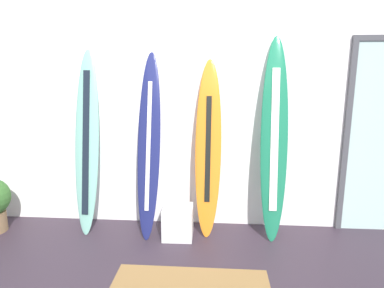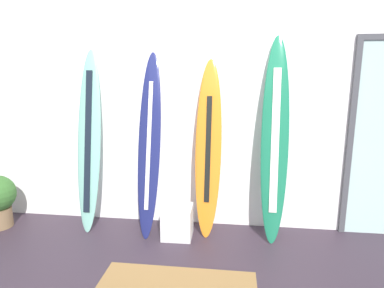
{
  "view_description": "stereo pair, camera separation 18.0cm",
  "coord_description": "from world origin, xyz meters",
  "px_view_note": "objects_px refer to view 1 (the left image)",
  "views": [
    {
      "loc": [
        0.25,
        -2.59,
        1.79
      ],
      "look_at": [
        -0.01,
        0.95,
        1.04
      ],
      "focal_mm": 30.99,
      "sensor_mm": 36.0,
      "label": 1
    },
    {
      "loc": [
        0.43,
        -2.57,
        1.79
      ],
      "look_at": [
        -0.01,
        0.95,
        1.04
      ],
      "focal_mm": 30.99,
      "sensor_mm": 36.0,
      "label": 2
    }
  ],
  "objects_px": {
    "surfboard_sunset": "(208,149)",
    "surfboard_seafoam": "(87,143)",
    "display_block_left": "(178,222)",
    "surfboard_emerald": "(274,141)",
    "surfboard_navy": "(149,146)"
  },
  "relations": [
    {
      "from": "surfboard_sunset",
      "to": "surfboard_seafoam",
      "type": "bearing_deg",
      "value": -178.92
    },
    {
      "from": "display_block_left",
      "to": "surfboard_sunset",
      "type": "bearing_deg",
      "value": 26.62
    },
    {
      "from": "surfboard_emerald",
      "to": "display_block_left",
      "type": "distance_m",
      "value": 1.39
    },
    {
      "from": "surfboard_seafoam",
      "to": "display_block_left",
      "type": "distance_m",
      "value": 1.36
    },
    {
      "from": "surfboard_sunset",
      "to": "display_block_left",
      "type": "relative_size",
      "value": 5.57
    },
    {
      "from": "surfboard_seafoam",
      "to": "surfboard_emerald",
      "type": "relative_size",
      "value": 0.94
    },
    {
      "from": "surfboard_seafoam",
      "to": "surfboard_emerald",
      "type": "height_order",
      "value": "surfboard_emerald"
    },
    {
      "from": "surfboard_sunset",
      "to": "surfboard_navy",
      "type": "bearing_deg",
      "value": -174.43
    },
    {
      "from": "surfboard_seafoam",
      "to": "surfboard_emerald",
      "type": "distance_m",
      "value": 2.08
    },
    {
      "from": "surfboard_sunset",
      "to": "display_block_left",
      "type": "distance_m",
      "value": 0.88
    },
    {
      "from": "surfboard_sunset",
      "to": "surfboard_emerald",
      "type": "distance_m",
      "value": 0.72
    },
    {
      "from": "surfboard_seafoam",
      "to": "surfboard_sunset",
      "type": "bearing_deg",
      "value": 1.08
    },
    {
      "from": "surfboard_sunset",
      "to": "surfboard_emerald",
      "type": "height_order",
      "value": "surfboard_emerald"
    },
    {
      "from": "surfboard_navy",
      "to": "surfboard_sunset",
      "type": "distance_m",
      "value": 0.66
    },
    {
      "from": "surfboard_seafoam",
      "to": "display_block_left",
      "type": "xyz_separation_m",
      "value": [
        1.04,
        -0.14,
        -0.86
      ]
    }
  ]
}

